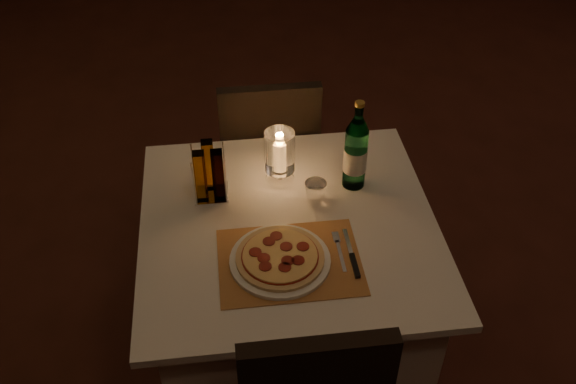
{
  "coord_description": "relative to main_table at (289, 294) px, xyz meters",
  "views": [
    {
      "loc": [
        -0.47,
        -2.19,
        2.22
      ],
      "look_at": [
        -0.27,
        -0.6,
        0.86
      ],
      "focal_mm": 40.0,
      "sensor_mm": 36.0,
      "label": 1
    }
  ],
  "objects": [
    {
      "name": "cruet_caddy",
      "position": [
        -0.25,
        0.17,
        0.46
      ],
      "size": [
        0.12,
        0.12,
        0.21
      ],
      "color": "white",
      "rests_on": "main_table"
    },
    {
      "name": "water_bottle",
      "position": [
        0.26,
        0.18,
        0.51
      ],
      "size": [
        0.08,
        0.08,
        0.35
      ],
      "color": "#559E71",
      "rests_on": "main_table"
    },
    {
      "name": "pizza",
      "position": [
        -0.05,
        -0.18,
        0.39
      ],
      "size": [
        0.28,
        0.28,
        0.02
      ],
      "color": "#D8B77F",
      "rests_on": "plate"
    },
    {
      "name": "main_table",
      "position": [
        0.0,
        0.0,
        0.0
      ],
      "size": [
        1.0,
        1.0,
        0.74
      ],
      "color": "silver",
      "rests_on": "ground"
    },
    {
      "name": "knife",
      "position": [
        0.18,
        -0.21,
        0.37
      ],
      "size": [
        0.02,
        0.22,
        0.01
      ],
      "color": "black",
      "rests_on": "placemat"
    },
    {
      "name": "tumbler",
      "position": [
        0.11,
        0.11,
        0.4
      ],
      "size": [
        0.08,
        0.08,
        0.08
      ],
      "primitive_type": null,
      "color": "white",
      "rests_on": "main_table"
    },
    {
      "name": "chair_far",
      "position": [
        -0.0,
        0.71,
        0.18
      ],
      "size": [
        0.42,
        0.42,
        0.9
      ],
      "color": "black",
      "rests_on": "ground"
    },
    {
      "name": "floor",
      "position": [
        0.27,
        0.62,
        -0.38
      ],
      "size": [
        8.0,
        10.0,
        0.02
      ],
      "primitive_type": "cube",
      "color": "#481F17",
      "rests_on": "ground"
    },
    {
      "name": "hurricane_candle",
      "position": [
        -0.0,
        0.23,
        0.49
      ],
      "size": [
        0.11,
        0.11,
        0.21
      ],
      "color": "white",
      "rests_on": "main_table"
    },
    {
      "name": "placemat",
      "position": [
        -0.02,
        -0.18,
        0.37
      ],
      "size": [
        0.45,
        0.34,
        0.0
      ],
      "primitive_type": "cube",
      "color": "#AD703C",
      "rests_on": "main_table"
    },
    {
      "name": "plate",
      "position": [
        -0.05,
        -0.18,
        0.38
      ],
      "size": [
        0.32,
        0.32,
        0.01
      ],
      "primitive_type": "cylinder",
      "color": "white",
      "rests_on": "placemat"
    },
    {
      "name": "fork",
      "position": [
        0.14,
        -0.15,
        0.37
      ],
      "size": [
        0.02,
        0.18,
        0.0
      ],
      "color": "silver",
      "rests_on": "placemat"
    }
  ]
}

